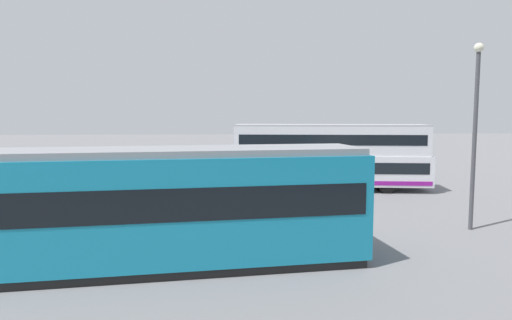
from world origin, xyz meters
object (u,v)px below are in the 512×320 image
at_px(pedestrian_near_railing, 229,188).
at_px(info_sign, 157,180).
at_px(double_decker_bus, 329,157).
at_px(tram_yellow, 156,206).
at_px(street_lamp, 475,123).

xyz_separation_m(pedestrian_near_railing, info_sign, (3.10, 1.90, 0.68)).
xyz_separation_m(double_decker_bus, tram_yellow, (8.20, 13.30, -0.17)).
bearing_deg(tram_yellow, info_sign, -81.98).
relative_size(double_decker_bus, street_lamp, 1.64).
xyz_separation_m(double_decker_bus, info_sign, (9.13, 6.72, -0.35)).
distance_m(double_decker_bus, pedestrian_near_railing, 7.78).
xyz_separation_m(tram_yellow, street_lamp, (-11.54, -3.58, 2.34)).
height_order(tram_yellow, pedestrian_near_railing, tram_yellow).
distance_m(tram_yellow, info_sign, 6.64).
height_order(double_decker_bus, info_sign, double_decker_bus).
bearing_deg(double_decker_bus, street_lamp, 108.95).
distance_m(pedestrian_near_railing, street_lamp, 11.04).
bearing_deg(street_lamp, double_decker_bus, -71.05).
height_order(info_sign, street_lamp, street_lamp).
relative_size(double_decker_bus, pedestrian_near_railing, 7.06).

